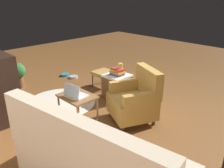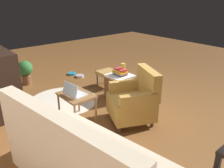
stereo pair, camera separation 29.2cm
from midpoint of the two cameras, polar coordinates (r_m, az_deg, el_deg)
The scene contains 14 objects.
ground at distance 4.32m, azimuth 2.35°, elevation -5.60°, with size 12.00×12.00×0.00m, color brown.
couch at distance 2.57m, azimuth -7.13°, elevation -18.73°, with size 2.00×1.12×1.00m.
armchair at distance 3.76m, azimuth 3.54°, elevation -3.87°, with size 0.88×0.89×0.87m.
laptop_desk at distance 3.70m, azimuth -10.73°, elevation -3.64°, with size 0.56×0.44×0.48m.
laptop at distance 3.63m, azimuth -11.33°, elevation -2.34°, with size 0.35×0.29×0.21m.
wicker_hamper at distance 4.59m, azimuth -0.56°, elevation -0.57°, with size 0.45×0.45×0.48m.
book_stack_hamper at distance 4.48m, azimuth -0.52°, elevation 3.02°, with size 0.29×0.22×0.13m.
yellow_mug at distance 4.45m, azimuth 0.19°, elevation 4.47°, with size 0.08×0.08×0.10m, color #E5D14C.
tv_remote at distance 4.61m, azimuth -0.73°, elevation 2.92°, with size 0.05×0.16×0.02m, color #262628.
ottoman at distance 5.09m, azimuth -3.77°, elevation 2.58°, with size 0.40×0.40×0.36m.
circular_rug at distance 4.60m, azimuth -14.29°, elevation -4.41°, with size 1.33×1.33×0.01m, color beige.
pet_bowl_steel at distance 5.80m, azimuth -10.84°, elevation 1.69°, with size 0.20×0.20×0.05m, color silver.
pet_bowl_teal at distance 6.00m, azimuth -12.83°, elevation 2.20°, with size 0.20×0.20×0.05m, color teal.
potted_plant at distance 5.52m, azimuth -23.55°, elevation 2.52°, with size 0.34×0.34×0.55m.
Camera 1 is at (-2.49, 2.93, 2.00)m, focal length 37.26 mm.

